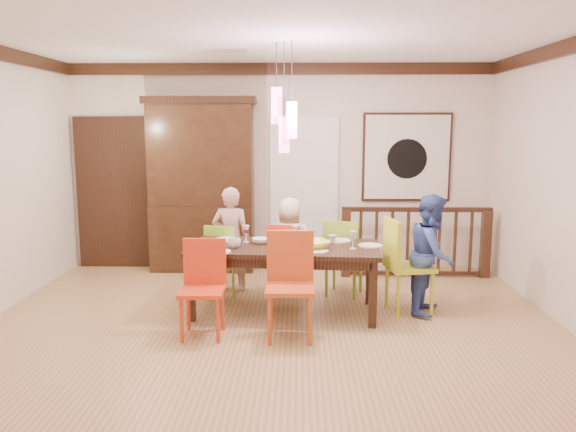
{
  "coord_description": "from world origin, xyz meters",
  "views": [
    {
      "loc": [
        0.28,
        -5.53,
        2.05
      ],
      "look_at": [
        0.16,
        0.51,
        1.07
      ],
      "focal_mm": 35.0,
      "sensor_mm": 36.0,
      "label": 1
    }
  ],
  "objects_px": {
    "dining_table": "(284,254)",
    "person_end_right": "(432,254)",
    "chair_far_left": "(226,254)",
    "chair_end_right": "(410,259)",
    "china_hutch": "(202,185)",
    "balustrade": "(416,241)",
    "person_far_mid": "(290,244)",
    "person_far_left": "(231,239)"
  },
  "relations": [
    {
      "from": "dining_table",
      "to": "person_end_right",
      "type": "distance_m",
      "value": 1.62
    },
    {
      "from": "chair_far_left",
      "to": "chair_end_right",
      "type": "height_order",
      "value": "chair_end_right"
    },
    {
      "from": "china_hutch",
      "to": "person_end_right",
      "type": "xyz_separation_m",
      "value": [
        2.83,
        -1.82,
        -0.56
      ]
    },
    {
      "from": "balustrade",
      "to": "person_far_mid",
      "type": "distance_m",
      "value": 1.83
    },
    {
      "from": "china_hutch",
      "to": "person_end_right",
      "type": "relative_size",
      "value": 1.86
    },
    {
      "from": "china_hutch",
      "to": "balustrade",
      "type": "distance_m",
      "value": 3.06
    },
    {
      "from": "balustrade",
      "to": "person_far_left",
      "type": "bearing_deg",
      "value": -163.41
    },
    {
      "from": "dining_table",
      "to": "balustrade",
      "type": "height_order",
      "value": "balustrade"
    },
    {
      "from": "chair_end_right",
      "to": "balustrade",
      "type": "bearing_deg",
      "value": -23.63
    },
    {
      "from": "chair_end_right",
      "to": "balustrade",
      "type": "distance_m",
      "value": 1.5
    },
    {
      "from": "balustrade",
      "to": "person_far_mid",
      "type": "xyz_separation_m",
      "value": [
        -1.7,
        -0.67,
        0.09
      ]
    },
    {
      "from": "chair_end_right",
      "to": "balustrade",
      "type": "xyz_separation_m",
      "value": [
        0.36,
        1.45,
        -0.1
      ]
    },
    {
      "from": "dining_table",
      "to": "person_far_mid",
      "type": "distance_m",
      "value": 0.85
    },
    {
      "from": "chair_end_right",
      "to": "person_far_mid",
      "type": "distance_m",
      "value": 1.55
    },
    {
      "from": "dining_table",
      "to": "person_end_right",
      "type": "bearing_deg",
      "value": 5.81
    },
    {
      "from": "balustrade",
      "to": "person_far_mid",
      "type": "height_order",
      "value": "person_far_mid"
    },
    {
      "from": "chair_far_left",
      "to": "person_far_left",
      "type": "relative_size",
      "value": 0.67
    },
    {
      "from": "dining_table",
      "to": "chair_end_right",
      "type": "relative_size",
      "value": 2.03
    },
    {
      "from": "person_far_left",
      "to": "dining_table",
      "type": "bearing_deg",
      "value": 135.06
    },
    {
      "from": "person_far_left",
      "to": "chair_end_right",
      "type": "bearing_deg",
      "value": 164.91
    },
    {
      "from": "chair_far_left",
      "to": "person_far_mid",
      "type": "height_order",
      "value": "person_far_mid"
    },
    {
      "from": "person_far_mid",
      "to": "person_end_right",
      "type": "relative_size",
      "value": 0.9
    },
    {
      "from": "dining_table",
      "to": "china_hutch",
      "type": "distance_m",
      "value": 2.29
    },
    {
      "from": "person_far_mid",
      "to": "person_end_right",
      "type": "height_order",
      "value": "person_end_right"
    },
    {
      "from": "chair_far_left",
      "to": "person_end_right",
      "type": "height_order",
      "value": "person_end_right"
    },
    {
      "from": "chair_end_right",
      "to": "china_hutch",
      "type": "relative_size",
      "value": 0.43
    },
    {
      "from": "china_hutch",
      "to": "balustrade",
      "type": "bearing_deg",
      "value": -6.68
    },
    {
      "from": "dining_table",
      "to": "chair_far_left",
      "type": "bearing_deg",
      "value": 141.36
    },
    {
      "from": "chair_end_right",
      "to": "person_far_mid",
      "type": "height_order",
      "value": "person_far_mid"
    },
    {
      "from": "dining_table",
      "to": "person_far_left",
      "type": "xyz_separation_m",
      "value": [
        -0.68,
        0.81,
        -0.01
      ]
    },
    {
      "from": "dining_table",
      "to": "balustrade",
      "type": "bearing_deg",
      "value": 45.37
    },
    {
      "from": "chair_end_right",
      "to": "china_hutch",
      "type": "distance_m",
      "value": 3.22
    },
    {
      "from": "balustrade",
      "to": "person_end_right",
      "type": "height_order",
      "value": "person_end_right"
    },
    {
      "from": "person_far_mid",
      "to": "person_far_left",
      "type": "bearing_deg",
      "value": 5.91
    },
    {
      "from": "chair_far_left",
      "to": "person_far_mid",
      "type": "distance_m",
      "value": 0.79
    },
    {
      "from": "dining_table",
      "to": "chair_far_left",
      "type": "relative_size",
      "value": 2.43
    },
    {
      "from": "chair_far_left",
      "to": "dining_table",
      "type": "bearing_deg",
      "value": 154.2
    },
    {
      "from": "chair_end_right",
      "to": "person_end_right",
      "type": "bearing_deg",
      "value": -103.8
    },
    {
      "from": "chair_end_right",
      "to": "person_far_left",
      "type": "relative_size",
      "value": 0.8
    },
    {
      "from": "dining_table",
      "to": "person_far_left",
      "type": "bearing_deg",
      "value": 134.54
    },
    {
      "from": "balustrade",
      "to": "person_far_left",
      "type": "xyz_separation_m",
      "value": [
        -2.42,
        -0.7,
        0.15
      ]
    },
    {
      "from": "chair_far_left",
      "to": "china_hutch",
      "type": "bearing_deg",
      "value": -50.3
    }
  ]
}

